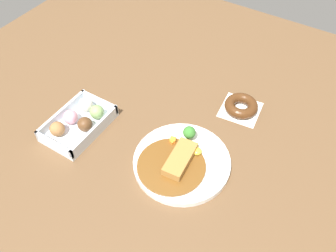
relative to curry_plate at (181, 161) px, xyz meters
The scene contains 4 objects.
ground_plane 0.16m from the curry_plate, 109.48° to the right, with size 1.60×1.60×0.00m, color brown.
curry_plate is the anchor object (origin of this frame).
donut_box 0.33m from the curry_plate, 82.81° to the right, with size 0.21×0.14×0.06m.
chocolate_ring_donut 0.28m from the curry_plate, 168.95° to the left, with size 0.13×0.13×0.03m.
Camera 1 is at (0.54, 0.41, 0.80)m, focal length 37.48 mm.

